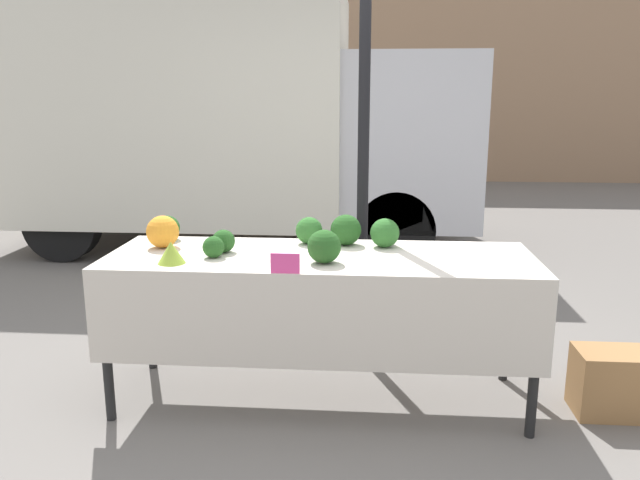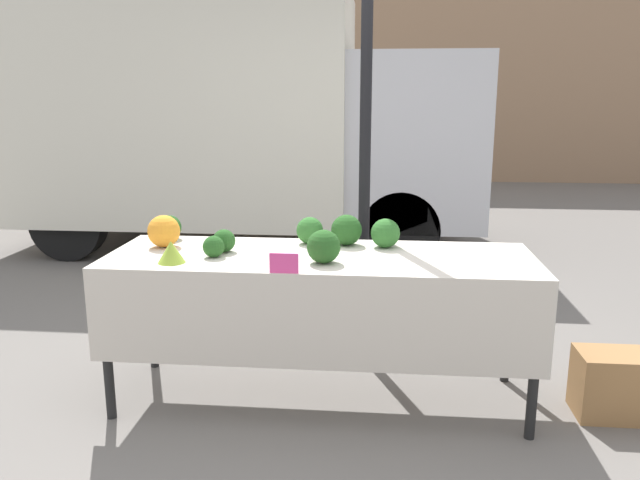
% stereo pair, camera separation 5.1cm
% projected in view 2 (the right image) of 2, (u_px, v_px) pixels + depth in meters
% --- Properties ---
extents(ground_plane, '(40.00, 40.00, 0.00)m').
position_uv_depth(ground_plane, '(320.00, 398.00, 3.46)').
color(ground_plane, slate).
extents(building_facade, '(16.00, 0.60, 4.63)m').
position_uv_depth(building_facade, '(366.00, 62.00, 12.29)').
color(building_facade, '#9E7A5B').
rests_on(building_facade, ground_plane).
extents(tent_pole, '(0.07, 0.07, 2.47)m').
position_uv_depth(tent_pole, '(365.00, 164.00, 3.79)').
color(tent_pole, black).
rests_on(tent_pole, ground_plane).
extents(parked_truck, '(5.00, 2.15, 2.72)m').
position_uv_depth(parked_truck, '(230.00, 115.00, 6.83)').
color(parked_truck, silver).
rests_on(parked_truck, ground_plane).
extents(market_table, '(2.24, 0.76, 0.82)m').
position_uv_depth(market_table, '(319.00, 277.00, 3.24)').
color(market_table, beige).
rests_on(market_table, ground_plane).
extents(orange_cauliflower, '(0.18, 0.18, 0.18)m').
position_uv_depth(orange_cauliflower, '(164.00, 231.00, 3.43)').
color(orange_cauliflower, orange).
rests_on(orange_cauliflower, market_table).
extents(romanesco_head, '(0.14, 0.14, 0.11)m').
position_uv_depth(romanesco_head, '(171.00, 252.00, 3.11)').
color(romanesco_head, '#93B238').
rests_on(romanesco_head, market_table).
extents(broccoli_head_0, '(0.17, 0.17, 0.17)m').
position_uv_depth(broccoli_head_0, '(346.00, 230.00, 3.48)').
color(broccoli_head_0, '#23511E').
rests_on(broccoli_head_0, market_table).
extents(broccoli_head_1, '(0.11, 0.11, 0.11)m').
position_uv_depth(broccoli_head_1, '(214.00, 247.00, 3.22)').
color(broccoli_head_1, '#23511E').
rests_on(broccoli_head_1, market_table).
extents(broccoli_head_2, '(0.15, 0.15, 0.15)m').
position_uv_depth(broccoli_head_2, '(310.00, 230.00, 3.52)').
color(broccoli_head_2, '#2D6628').
rests_on(broccoli_head_2, market_table).
extents(broccoli_head_3, '(0.14, 0.14, 0.14)m').
position_uv_depth(broccoli_head_3, '(169.00, 227.00, 3.62)').
color(broccoli_head_3, '#23511E').
rests_on(broccoli_head_3, market_table).
extents(broccoli_head_4, '(0.16, 0.16, 0.16)m').
position_uv_depth(broccoli_head_4, '(385.00, 233.00, 3.43)').
color(broccoli_head_4, '#2D6628').
rests_on(broccoli_head_4, market_table).
extents(broccoli_head_5, '(0.17, 0.17, 0.17)m').
position_uv_depth(broccoli_head_5, '(324.00, 247.00, 3.10)').
color(broccoli_head_5, '#23511E').
rests_on(broccoli_head_5, market_table).
extents(broccoli_head_6, '(0.12, 0.12, 0.12)m').
position_uv_depth(broccoli_head_6, '(224.00, 241.00, 3.33)').
color(broccoli_head_6, '#23511E').
rests_on(broccoli_head_6, market_table).
extents(price_sign, '(0.14, 0.01, 0.10)m').
position_uv_depth(price_sign, '(284.00, 263.00, 2.93)').
color(price_sign, '#EF4793').
rests_on(price_sign, market_table).
extents(produce_crate, '(0.45, 0.27, 0.35)m').
position_uv_depth(produce_crate, '(621.00, 385.00, 3.24)').
color(produce_crate, '#9E7042').
rests_on(produce_crate, ground_plane).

